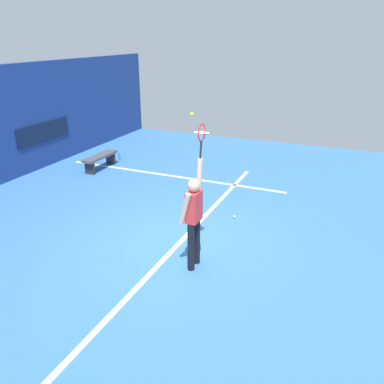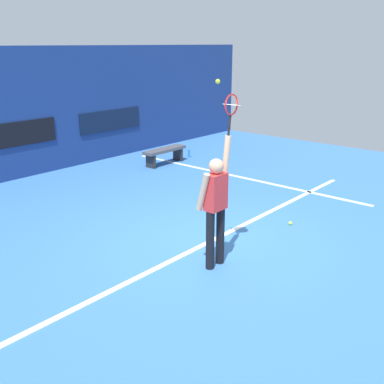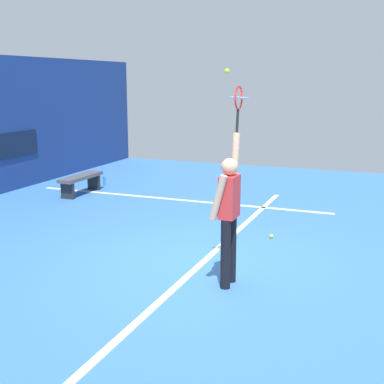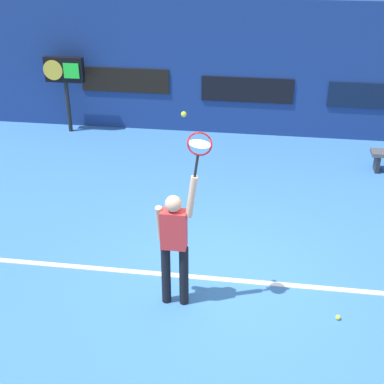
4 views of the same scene
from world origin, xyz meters
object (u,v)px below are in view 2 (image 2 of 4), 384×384
water_bottle (189,154)px  court_bench (165,152)px  tennis_ball (218,81)px  spare_ball (290,223)px  tennis_player (216,203)px  tennis_racket (231,107)px

water_bottle → court_bench: bearing=180.0°
court_bench → tennis_ball: bearing=-129.0°
court_bench → spare_ball: bearing=-109.8°
water_bottle → spare_ball: 5.75m
court_bench → spare_ball: size_ratio=20.59×
tennis_ball → spare_ball: bearing=-4.1°
tennis_player → water_bottle: size_ratio=8.30×
spare_ball → tennis_racket: bearing=178.3°
tennis_player → water_bottle: tennis_player is taller
tennis_racket → tennis_ball: size_ratio=9.11×
tennis_ball → court_bench: tennis_ball is taller
spare_ball → tennis_ball: bearing=175.9°
tennis_player → tennis_ball: (0.13, 0.09, 1.75)m
tennis_racket → water_bottle: (4.76, 4.94, -2.27)m
tennis_player → tennis_ball: 1.75m
water_bottle → spare_ball: bearing=-119.6°
tennis_player → spare_ball: tennis_player is taller
tennis_player → tennis_ball: size_ratio=29.28×
court_bench → tennis_player: bearing=-129.3°
court_bench → spare_ball: 5.32m
tennis_ball → water_bottle: 7.42m
tennis_racket → tennis_ball: 0.43m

